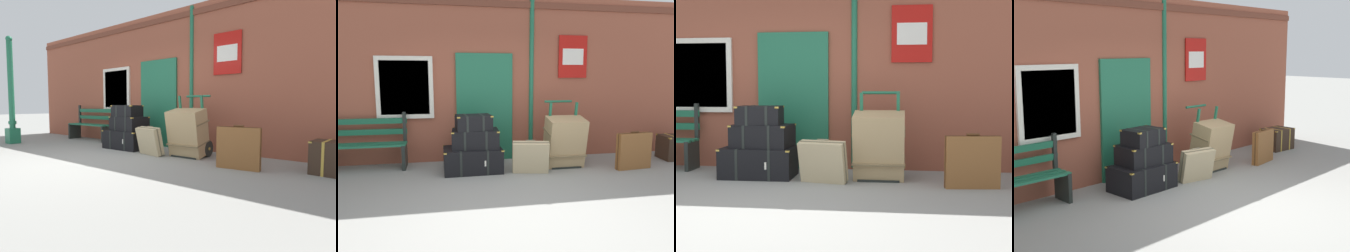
# 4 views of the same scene
# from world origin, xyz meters

# --- Properties ---
(ground_plane) EXTENTS (60.00, 60.00, 0.00)m
(ground_plane) POSITION_xyz_m (0.00, 0.00, 0.00)
(ground_plane) COLOR gray
(brick_facade) EXTENTS (10.40, 0.35, 3.20)m
(brick_facade) POSITION_xyz_m (-0.01, 2.60, 1.60)
(brick_facade) COLOR brown
(brick_facade) RESTS_ON ground
(steamer_trunk_base) EXTENTS (1.02, 0.67, 0.43)m
(steamer_trunk_base) POSITION_xyz_m (-0.40, 1.67, 0.21)
(steamer_trunk_base) COLOR black
(steamer_trunk_base) RESTS_ON ground
(steamer_trunk_middle) EXTENTS (0.84, 0.60, 0.33)m
(steamer_trunk_middle) POSITION_xyz_m (-0.34, 1.69, 0.58)
(steamer_trunk_middle) COLOR black
(steamer_trunk_middle) RESTS_ON steamer_trunk_base
(steamer_trunk_top) EXTENTS (0.64, 0.49, 0.27)m
(steamer_trunk_top) POSITION_xyz_m (-0.37, 1.66, 0.87)
(steamer_trunk_top) COLOR black
(steamer_trunk_top) RESTS_ON steamer_trunk_middle
(porters_trolley) EXTENTS (0.71, 0.57, 1.20)m
(porters_trolley) POSITION_xyz_m (1.29, 1.81, 0.27)
(porters_trolley) COLOR black
(porters_trolley) RESTS_ON ground
(large_brown_trunk) EXTENTS (0.70, 0.60, 0.95)m
(large_brown_trunk) POSITION_xyz_m (1.29, 1.64, 0.47)
(large_brown_trunk) COLOR tan
(large_brown_trunk) RESTS_ON ground
(suitcase_beige) EXTENTS (0.68, 0.22, 0.70)m
(suitcase_beige) POSITION_xyz_m (2.47, 1.27, 0.33)
(suitcase_beige) COLOR brown
(suitcase_beige) RESTS_ON ground
(suitcase_slate) EXTENTS (0.66, 0.41, 0.58)m
(suitcase_slate) POSITION_xyz_m (0.57, 1.35, 0.28)
(suitcase_slate) COLOR tan
(suitcase_slate) RESTS_ON ground
(corner_trunk) EXTENTS (0.73, 0.55, 0.49)m
(corner_trunk) POSITION_xyz_m (3.77, 1.76, 0.24)
(corner_trunk) COLOR #332319
(corner_trunk) RESTS_ON ground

